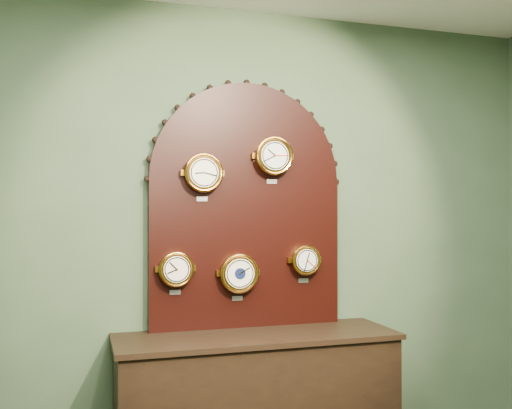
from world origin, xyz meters
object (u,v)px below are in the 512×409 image
object	(u,v)px
arabic_clock	(273,156)
barometer	(239,273)
roman_clock	(203,173)
hygrometer	(176,269)
display_board	(247,197)
shop_counter	(257,408)
tide_clock	(305,260)

from	to	relation	value
arabic_clock	barometer	xyz separation A→B (m)	(-0.22, -0.00, -0.71)
arabic_clock	barometer	size ratio (longest dim) A/B	0.99
roman_clock	barometer	size ratio (longest dim) A/B	0.98
arabic_clock	hygrometer	size ratio (longest dim) A/B	1.12
arabic_clock	hygrometer	distance (m)	0.90
display_board	barometer	size ratio (longest dim) A/B	5.26
shop_counter	roman_clock	world-z (taller)	roman_clock
roman_clock	tide_clock	bearing A→B (deg)	0.10
roman_clock	barometer	bearing A→B (deg)	-0.08
arabic_clock	barometer	distance (m)	0.75
display_board	tide_clock	bearing A→B (deg)	-10.26
roman_clock	barometer	world-z (taller)	roman_clock
barometer	tide_clock	size ratio (longest dim) A/B	1.20
hygrometer	tide_clock	bearing A→B (deg)	0.03
roman_clock	tide_clock	xyz separation A→B (m)	(0.65, 0.00, -0.53)
roman_clock	arabic_clock	size ratio (longest dim) A/B	0.98
display_board	tide_clock	world-z (taller)	display_board
hygrometer	barometer	size ratio (longest dim) A/B	0.89
hygrometer	tide_clock	size ratio (longest dim) A/B	1.07
shop_counter	roman_clock	size ratio (longest dim) A/B	5.64
display_board	barometer	distance (m)	0.47
barometer	shop_counter	bearing A→B (deg)	-66.00
display_board	arabic_clock	distance (m)	0.30
display_board	hygrometer	world-z (taller)	display_board
shop_counter	arabic_clock	distance (m)	1.49
barometer	hygrometer	bearing A→B (deg)	179.86
roman_clock	tide_clock	size ratio (longest dim) A/B	1.18
hygrometer	barometer	world-z (taller)	hygrometer
display_board	tide_clock	size ratio (longest dim) A/B	6.34
display_board	arabic_clock	world-z (taller)	display_board
shop_counter	hygrometer	distance (m)	0.93
shop_counter	display_board	distance (m)	1.25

